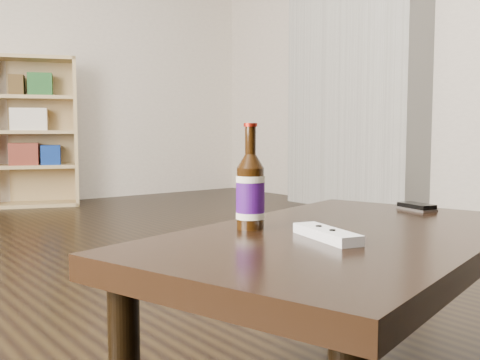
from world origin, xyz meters
TOP-DOWN VIEW (x-y plane):
  - floor at (0.00, 0.00)m, footprint 5.00×6.00m
  - chimney_breast at (2.35, 1.20)m, footprint 0.30×1.20m
  - bookshelf at (0.39, 2.83)m, footprint 0.71×0.51m
  - coffee_table at (-0.13, -0.93)m, footprint 1.15×0.85m
  - beer_bottle at (-0.28, -0.77)m, footprint 0.09×0.09m
  - phone at (0.29, -0.82)m, footprint 0.08×0.12m
  - remote at (-0.23, -0.97)m, footprint 0.10×0.20m

SIDE VIEW (x-z plane):
  - floor at x=0.00m, z-range -0.01..0.00m
  - coffee_table at x=-0.13m, z-range 0.14..0.53m
  - phone at x=0.29m, z-range 0.38..0.40m
  - remote at x=-0.23m, z-range 0.38..0.41m
  - beer_bottle at x=-0.28m, z-range 0.35..0.59m
  - bookshelf at x=0.39m, z-range 0.02..1.22m
  - chimney_breast at x=2.35m, z-range 0.00..2.70m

